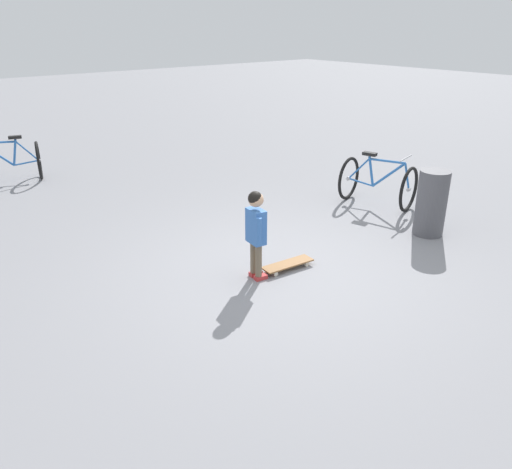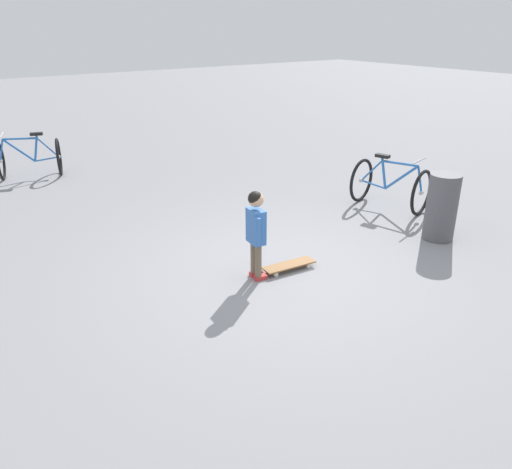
{
  "view_description": "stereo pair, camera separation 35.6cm",
  "coord_description": "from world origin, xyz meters",
  "px_view_note": "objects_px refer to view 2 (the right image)",
  "views": [
    {
      "loc": [
        3.96,
        -3.64,
        2.78
      ],
      "look_at": [
        -0.12,
        -0.31,
        0.55
      ],
      "focal_mm": 35.71,
      "sensor_mm": 36.0,
      "label": 1
    },
    {
      "loc": [
        4.18,
        -3.36,
        2.78
      ],
      "look_at": [
        -0.12,
        -0.31,
        0.55
      ],
      "focal_mm": 35.71,
      "sensor_mm": 36.0,
      "label": 2
    }
  ],
  "objects_px": {
    "skateboard": "(289,265)",
    "trash_bin": "(442,207)",
    "child_person": "(256,226)",
    "bicycle_far": "(30,158)",
    "bicycle_near": "(390,185)"
  },
  "relations": [
    {
      "from": "skateboard",
      "to": "trash_bin",
      "type": "relative_size",
      "value": 0.74
    },
    {
      "from": "child_person",
      "to": "bicycle_far",
      "type": "xyz_separation_m",
      "value": [
        -5.82,
        -1.1,
        -0.28
      ]
    },
    {
      "from": "child_person",
      "to": "trash_bin",
      "type": "bearing_deg",
      "value": 79.66
    },
    {
      "from": "bicycle_near",
      "to": "bicycle_far",
      "type": "height_order",
      "value": "same"
    },
    {
      "from": "child_person",
      "to": "trash_bin",
      "type": "height_order",
      "value": "child_person"
    },
    {
      "from": "child_person",
      "to": "bicycle_near",
      "type": "relative_size",
      "value": 0.87
    },
    {
      "from": "bicycle_near",
      "to": "trash_bin",
      "type": "bearing_deg",
      "value": -18.42
    },
    {
      "from": "bicycle_far",
      "to": "trash_bin",
      "type": "distance_m",
      "value": 7.37
    },
    {
      "from": "bicycle_near",
      "to": "trash_bin",
      "type": "distance_m",
      "value": 1.3
    },
    {
      "from": "skateboard",
      "to": "bicycle_near",
      "type": "relative_size",
      "value": 0.56
    },
    {
      "from": "bicycle_far",
      "to": "trash_bin",
      "type": "bearing_deg",
      "value": 31.08
    },
    {
      "from": "trash_bin",
      "to": "bicycle_near",
      "type": "bearing_deg",
      "value": 161.58
    },
    {
      "from": "skateboard",
      "to": "trash_bin",
      "type": "xyz_separation_m",
      "value": [
        0.44,
        2.26,
        0.4
      ]
    },
    {
      "from": "bicycle_near",
      "to": "trash_bin",
      "type": "relative_size",
      "value": 1.33
    },
    {
      "from": "skateboard",
      "to": "bicycle_near",
      "type": "distance_m",
      "value": 2.8
    }
  ]
}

